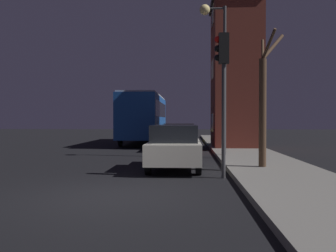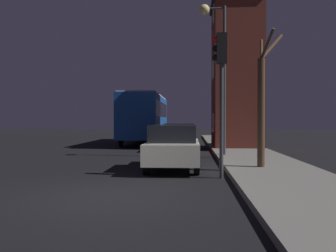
# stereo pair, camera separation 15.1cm
# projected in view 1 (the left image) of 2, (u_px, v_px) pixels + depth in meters

# --- Properties ---
(ground_plane) EXTENTS (120.00, 120.00, 0.00)m
(ground_plane) POSITION_uv_depth(u_px,v_px,m) (110.00, 195.00, 8.54)
(ground_plane) COLOR black
(sidewalk) EXTENTS (3.03, 60.00, 0.16)m
(sidewalk) POSITION_uv_depth(u_px,v_px,m) (315.00, 194.00, 8.30)
(sidewalk) COLOR #605E59
(sidewalk) RESTS_ON ground
(brick_building) EXTENTS (2.97, 4.33, 8.68)m
(brick_building) POSITION_uv_depth(u_px,v_px,m) (236.00, 73.00, 22.42)
(brick_building) COLOR brown
(brick_building) RESTS_ON sidewalk
(streetlamp) EXTENTS (1.21, 0.47, 6.76)m
(streetlamp) POSITION_uv_depth(u_px,v_px,m) (216.00, 48.00, 16.83)
(streetlamp) COLOR #38383A
(streetlamp) RESTS_ON sidewalk
(traffic_light) EXTENTS (0.43, 0.24, 4.28)m
(traffic_light) POSITION_uv_depth(u_px,v_px,m) (223.00, 74.00, 11.03)
(traffic_light) COLOR #38383A
(traffic_light) RESTS_ON ground
(bare_tree) EXTENTS (1.06, 1.66, 4.61)m
(bare_tree) POSITION_uv_depth(u_px,v_px,m) (264.00, 103.00, 12.50)
(bare_tree) COLOR #473323
(bare_tree) RESTS_ON sidewalk
(bus) EXTENTS (2.54, 10.63, 3.54)m
(bus) POSITION_uv_depth(u_px,v_px,m) (144.00, 115.00, 27.66)
(bus) COLOR #194793
(bus) RESTS_ON ground
(car_near_lane) EXTENTS (1.77, 4.21, 1.55)m
(car_near_lane) POSITION_uv_depth(u_px,v_px,m) (175.00, 146.00, 13.06)
(car_near_lane) COLOR beige
(car_near_lane) RESTS_ON ground
(car_mid_lane) EXTENTS (1.79, 4.47, 1.53)m
(car_mid_lane) POSITION_uv_depth(u_px,v_px,m) (179.00, 137.00, 20.59)
(car_mid_lane) COLOR #B21E19
(car_mid_lane) RESTS_ON ground
(car_far_lane) EXTENTS (1.73, 4.35, 1.44)m
(car_far_lane) POSITION_uv_depth(u_px,v_px,m) (181.00, 132.00, 30.19)
(car_far_lane) COLOR olive
(car_far_lane) RESTS_ON ground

